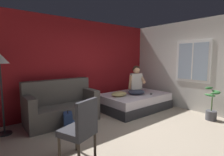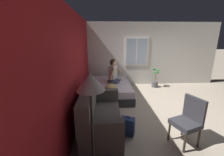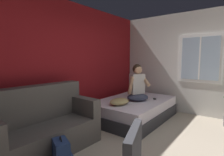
{
  "view_description": "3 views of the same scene",
  "coord_description": "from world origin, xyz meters",
  "px_view_note": "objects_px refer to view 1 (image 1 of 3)",
  "views": [
    {
      "loc": [
        -2.67,
        -2.12,
        1.6
      ],
      "look_at": [
        0.3,
        1.52,
        1.05
      ],
      "focal_mm": 28.0,
      "sensor_mm": 36.0,
      "label": 1
    },
    {
      "loc": [
        -3.97,
        1.86,
        2.13
      ],
      "look_at": [
        0.6,
        1.58,
        0.84
      ],
      "focal_mm": 24.0,
      "sensor_mm": 36.0,
      "label": 2
    },
    {
      "loc": [
        -2.43,
        -0.56,
        1.49
      ],
      "look_at": [
        0.33,
        1.57,
        1.1
      ],
      "focal_mm": 28.0,
      "sensor_mm": 36.0,
      "label": 3
    }
  ],
  "objects_px": {
    "couch": "(61,106)",
    "potted_plant": "(211,109)",
    "bed": "(134,101)",
    "throw_pillow": "(119,94)",
    "floor_lamp": "(0,66)",
    "cell_phone": "(151,94)",
    "backpack": "(69,122)",
    "side_chair": "(81,128)",
    "person_seated": "(136,83)"
  },
  "relations": [
    {
      "from": "couch",
      "to": "throw_pillow",
      "type": "bearing_deg",
      "value": -12.91
    },
    {
      "from": "bed",
      "to": "cell_phone",
      "type": "bearing_deg",
      "value": -46.27
    },
    {
      "from": "cell_phone",
      "to": "potted_plant",
      "type": "relative_size",
      "value": 0.17
    },
    {
      "from": "side_chair",
      "to": "cell_phone",
      "type": "xyz_separation_m",
      "value": [
        3.02,
        1.03,
        -0.05
      ]
    },
    {
      "from": "person_seated",
      "to": "throw_pillow",
      "type": "distance_m",
      "value": 0.67
    },
    {
      "from": "side_chair",
      "to": "bed",
      "type": "bearing_deg",
      "value": 27.84
    },
    {
      "from": "throw_pillow",
      "to": "bed",
      "type": "bearing_deg",
      "value": -1.47
    },
    {
      "from": "person_seated",
      "to": "cell_phone",
      "type": "height_order",
      "value": "person_seated"
    },
    {
      "from": "cell_phone",
      "to": "person_seated",
      "type": "bearing_deg",
      "value": 19.78
    },
    {
      "from": "couch",
      "to": "potted_plant",
      "type": "relative_size",
      "value": 2.02
    },
    {
      "from": "couch",
      "to": "backpack",
      "type": "xyz_separation_m",
      "value": [
        -0.11,
        -0.64,
        -0.2
      ]
    },
    {
      "from": "couch",
      "to": "person_seated",
      "type": "distance_m",
      "value": 2.29
    },
    {
      "from": "person_seated",
      "to": "bed",
      "type": "bearing_deg",
      "value": 78.13
    },
    {
      "from": "person_seated",
      "to": "potted_plant",
      "type": "xyz_separation_m",
      "value": [
        0.83,
        -1.85,
        -0.53
      ]
    },
    {
      "from": "floor_lamp",
      "to": "potted_plant",
      "type": "height_order",
      "value": "floor_lamp"
    },
    {
      "from": "side_chair",
      "to": "floor_lamp",
      "type": "xyz_separation_m",
      "value": [
        -0.78,
        1.84,
        0.9
      ]
    },
    {
      "from": "person_seated",
      "to": "backpack",
      "type": "bearing_deg",
      "value": -176.05
    },
    {
      "from": "couch",
      "to": "side_chair",
      "type": "height_order",
      "value": "couch"
    },
    {
      "from": "couch",
      "to": "person_seated",
      "type": "xyz_separation_m",
      "value": [
        2.2,
        -0.48,
        0.44
      ]
    },
    {
      "from": "bed",
      "to": "floor_lamp",
      "type": "bearing_deg",
      "value": 172.84
    },
    {
      "from": "throw_pillow",
      "to": "floor_lamp",
      "type": "relative_size",
      "value": 0.28
    },
    {
      "from": "couch",
      "to": "backpack",
      "type": "distance_m",
      "value": 0.67
    },
    {
      "from": "bed",
      "to": "couch",
      "type": "height_order",
      "value": "couch"
    },
    {
      "from": "side_chair",
      "to": "floor_lamp",
      "type": "relative_size",
      "value": 0.58
    },
    {
      "from": "bed",
      "to": "floor_lamp",
      "type": "distance_m",
      "value": 3.67
    },
    {
      "from": "floor_lamp",
      "to": "person_seated",
      "type": "bearing_deg",
      "value": -8.72
    },
    {
      "from": "cell_phone",
      "to": "potted_plant",
      "type": "distance_m",
      "value": 1.65
    },
    {
      "from": "couch",
      "to": "throw_pillow",
      "type": "relative_size",
      "value": 3.58
    },
    {
      "from": "backpack",
      "to": "cell_phone",
      "type": "height_order",
      "value": "cell_phone"
    },
    {
      "from": "throw_pillow",
      "to": "cell_phone",
      "type": "bearing_deg",
      "value": -21.76
    },
    {
      "from": "throw_pillow",
      "to": "potted_plant",
      "type": "bearing_deg",
      "value": -53.97
    },
    {
      "from": "person_seated",
      "to": "potted_plant",
      "type": "relative_size",
      "value": 1.03
    },
    {
      "from": "bed",
      "to": "side_chair",
      "type": "xyz_separation_m",
      "value": [
        -2.66,
        -1.41,
        0.3
      ]
    },
    {
      "from": "couch",
      "to": "floor_lamp",
      "type": "height_order",
      "value": "floor_lamp"
    },
    {
      "from": "floor_lamp",
      "to": "potted_plant",
      "type": "distance_m",
      "value": 5.0
    },
    {
      "from": "couch",
      "to": "throw_pillow",
      "type": "height_order",
      "value": "couch"
    },
    {
      "from": "side_chair",
      "to": "floor_lamp",
      "type": "bearing_deg",
      "value": 113.08
    },
    {
      "from": "couch",
      "to": "floor_lamp",
      "type": "xyz_separation_m",
      "value": [
        -1.23,
        0.05,
        1.04
      ]
    },
    {
      "from": "person_seated",
      "to": "throw_pillow",
      "type": "xyz_separation_m",
      "value": [
        -0.6,
        0.11,
        -0.29
      ]
    },
    {
      "from": "person_seated",
      "to": "potted_plant",
      "type": "distance_m",
      "value": 2.1
    },
    {
      "from": "backpack",
      "to": "side_chair",
      "type": "bearing_deg",
      "value": -106.18
    },
    {
      "from": "bed",
      "to": "floor_lamp",
      "type": "height_order",
      "value": "floor_lamp"
    },
    {
      "from": "potted_plant",
      "to": "backpack",
      "type": "bearing_deg",
      "value": 151.65
    },
    {
      "from": "bed",
      "to": "throw_pillow",
      "type": "distance_m",
      "value": 0.69
    },
    {
      "from": "throw_pillow",
      "to": "cell_phone",
      "type": "relative_size",
      "value": 3.33
    },
    {
      "from": "couch",
      "to": "person_seated",
      "type": "height_order",
      "value": "person_seated"
    },
    {
      "from": "bed",
      "to": "couch",
      "type": "xyz_separation_m",
      "value": [
        -2.22,
        0.38,
        0.16
      ]
    },
    {
      "from": "cell_phone",
      "to": "side_chair",
      "type": "bearing_deg",
      "value": 75.34
    },
    {
      "from": "side_chair",
      "to": "potted_plant",
      "type": "distance_m",
      "value": 3.52
    },
    {
      "from": "backpack",
      "to": "cell_phone",
      "type": "distance_m",
      "value": 2.7
    }
  ]
}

